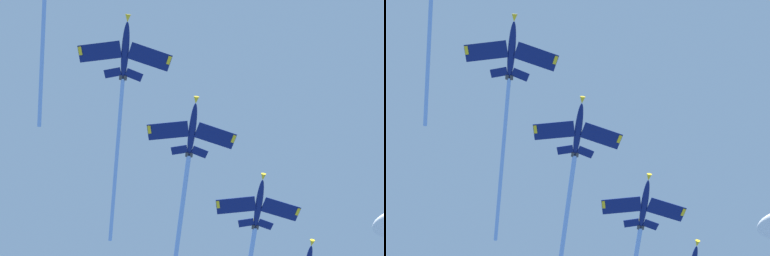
# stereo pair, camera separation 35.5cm
# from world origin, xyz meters

# --- Properties ---
(jet_second) EXTENTS (46.19, 24.23, 17.37)m
(jet_second) POSITION_xyz_m (16.00, -14.72, 102.40)
(jet_second) COLOR navy
(jet_third) EXTENTS (47.01, 25.26, 16.38)m
(jet_third) POSITION_xyz_m (38.64, -23.22, 96.97)
(jet_third) COLOR navy
(jet_fourth) EXTENTS (45.72, 24.24, 15.62)m
(jet_fourth) POSITION_xyz_m (59.28, -34.22, 92.59)
(jet_fourth) COLOR navy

